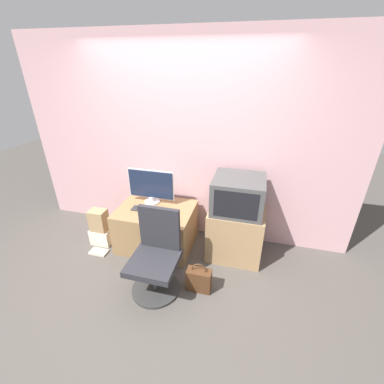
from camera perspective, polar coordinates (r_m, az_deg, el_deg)
name	(u,v)px	position (r m, az deg, el deg)	size (l,w,h in m)	color
ground_plane	(150,297)	(3.00, -9.28, -22.09)	(12.00, 12.00, 0.00)	#4C4742
wall_back	(183,144)	(3.35, -1.94, 10.59)	(4.40, 0.05, 2.60)	#CC9EA3
desk	(157,227)	(3.48, -7.84, -7.65)	(0.96, 0.73, 0.56)	#937047
side_stand	(235,233)	(3.30, 9.54, -8.94)	(0.66, 0.53, 0.66)	#A37F56
main_monitor	(151,186)	(3.38, -9.08, 1.27)	(0.62, 0.20, 0.46)	silver
keyboard	(145,209)	(3.33, -10.44, -3.84)	(0.34, 0.12, 0.01)	#2D2D2D
mouse	(161,212)	(3.24, -6.80, -4.34)	(0.07, 0.03, 0.03)	#4C4C51
crt_tv	(238,194)	(3.03, 10.22, -0.54)	(0.59, 0.54, 0.41)	#474747
office_chair	(156,259)	(2.83, -8.04, -14.43)	(0.52, 0.52, 0.92)	#333333
cardboard_box_lower	(102,236)	(3.77, -19.40, -9.23)	(0.28, 0.18, 0.22)	beige
cardboard_box_upper	(99,220)	(3.63, -20.02, -5.92)	(0.22, 0.17, 0.30)	#A3845B
handbag	(199,280)	(2.94, 1.51, -18.88)	(0.27, 0.13, 0.36)	#4C2D19
book	(99,252)	(3.67, -20.00, -12.40)	(0.23, 0.13, 0.02)	beige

